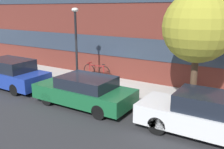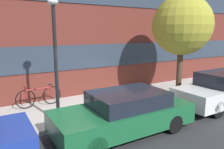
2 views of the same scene
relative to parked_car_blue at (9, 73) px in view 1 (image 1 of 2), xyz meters
name	(u,v)px [view 1 (image 1 of 2)]	position (x,y,z in m)	size (l,w,h in m)	color
ground_plane	(91,96)	(4.43, 1.05, -0.72)	(56.00, 56.00, 0.00)	#2B2B2D
sidewalk_strip	(108,87)	(4.43, 2.54, -0.65)	(28.00, 2.98, 0.14)	#B2AFA8
rowhouse_facade	(127,1)	(4.43, 4.48, 3.65)	(28.00, 1.02, 8.73)	maroon
parked_car_blue	(9,73)	(0.00, 0.00, 0.00)	(4.49, 1.69, 1.48)	#1E3899
parked_car_green	(84,91)	(4.88, 0.00, -0.08)	(4.27, 1.79, 1.27)	#195B33
parked_car_white	(208,116)	(9.81, 0.00, -0.02)	(4.38, 1.66, 1.42)	silver
fire_hydrant	(25,70)	(-0.66, 1.53, -0.22)	(0.48, 0.27, 0.71)	red
bicycle	(97,71)	(3.11, 3.39, -0.16)	(1.77, 0.44, 0.85)	black
street_tree	(198,27)	(8.90, 1.57, 2.59)	(2.58, 2.58, 4.48)	#473323
lamp_post	(76,38)	(3.29, 1.48, 1.86)	(0.32, 0.32, 3.86)	black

